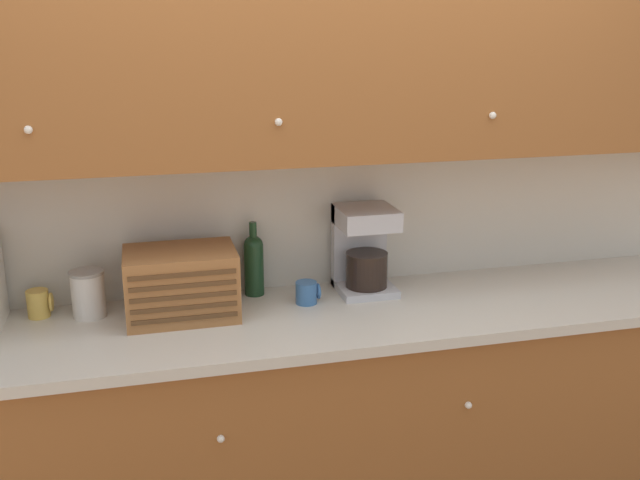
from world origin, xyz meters
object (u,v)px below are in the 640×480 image
object	(u,v)px
bread_box	(181,283)
coffee_maker	(364,249)
storage_canister	(88,294)
mug	(307,292)
mug_blue_second	(39,303)
wine_bottle	(254,262)

from	to	relation	value
bread_box	coffee_maker	world-z (taller)	coffee_maker
storage_canister	bread_box	xyz separation A→B (m)	(0.33, -0.08, 0.04)
bread_box	mug	size ratio (longest dim) A/B	4.24
mug_blue_second	wine_bottle	world-z (taller)	wine_bottle
storage_canister	mug	bearing A→B (deg)	-4.85
storage_canister	wine_bottle	size ratio (longest dim) A/B	0.59
storage_canister	wine_bottle	xyz separation A→B (m)	(0.62, 0.08, 0.05)
storage_canister	wine_bottle	distance (m)	0.63
bread_box	mug	distance (m)	0.48
wine_bottle	mug	size ratio (longest dim) A/B	3.15
mug_blue_second	mug	size ratio (longest dim) A/B	1.08
bread_box	coffee_maker	distance (m)	0.73
mug_blue_second	coffee_maker	world-z (taller)	coffee_maker
mug_blue_second	coffee_maker	distance (m)	1.24
mug	mug_blue_second	bearing A→B (deg)	173.55
mug_blue_second	storage_canister	xyz separation A→B (m)	(0.18, -0.04, 0.04)
bread_box	mug	xyz separation A→B (m)	(0.47, 0.01, -0.08)
mug_blue_second	wine_bottle	distance (m)	0.80
wine_bottle	mug	world-z (taller)	wine_bottle
storage_canister	coffee_maker	size ratio (longest dim) A/B	0.51
bread_box	mug	world-z (taller)	bread_box
mug	coffee_maker	bearing A→B (deg)	19.01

